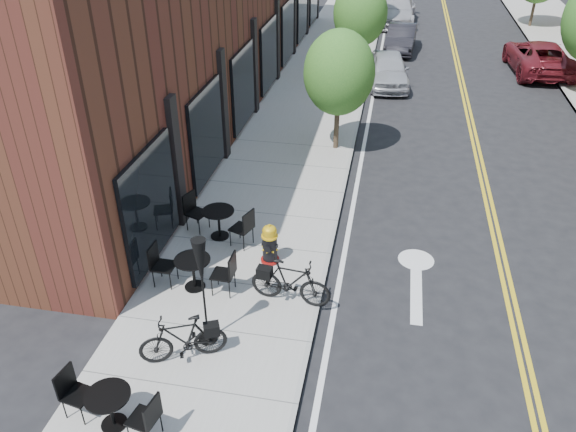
# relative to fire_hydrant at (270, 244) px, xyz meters

# --- Properties ---
(ground) EXTENTS (120.00, 120.00, 0.00)m
(ground) POSITION_rel_fire_hydrant_xyz_m (1.36, -2.44, -0.59)
(ground) COLOR black
(ground) RESTS_ON ground
(sidewalk_near) EXTENTS (4.00, 70.00, 0.12)m
(sidewalk_near) POSITION_rel_fire_hydrant_xyz_m (-0.64, 7.56, -0.53)
(sidewalk_near) COLOR #9E9B93
(sidewalk_near) RESTS_ON ground
(building_near) EXTENTS (5.00, 28.00, 7.00)m
(building_near) POSITION_rel_fire_hydrant_xyz_m (-5.14, 11.56, 2.91)
(building_near) COLOR #4F2919
(building_near) RESTS_ON ground
(tree_near_a) EXTENTS (2.20, 2.20, 3.81)m
(tree_near_a) POSITION_rel_fire_hydrant_xyz_m (0.76, 6.56, 2.01)
(tree_near_a) COLOR #382B1E
(tree_near_a) RESTS_ON sidewalk_near
(tree_near_b) EXTENTS (2.30, 2.30, 3.98)m
(tree_near_b) POSITION_rel_fire_hydrant_xyz_m (0.76, 14.56, 2.12)
(tree_near_b) COLOR #382B1E
(tree_near_b) RESTS_ON sidewalk_near
(fire_hydrant) EXTENTS (0.50, 0.50, 1.00)m
(fire_hydrant) POSITION_rel_fire_hydrant_xyz_m (0.00, 0.00, 0.00)
(fire_hydrant) COLOR maroon
(fire_hydrant) RESTS_ON sidewalk_near
(bicycle_left) EXTENTS (1.66, 1.08, 0.97)m
(bicycle_left) POSITION_rel_fire_hydrant_xyz_m (-0.90, -3.29, 0.01)
(bicycle_left) COLOR black
(bicycle_left) RESTS_ON sidewalk_near
(bicycle_right) EXTENTS (1.76, 0.67, 1.03)m
(bicycle_right) POSITION_rel_fire_hydrant_xyz_m (0.74, -1.33, 0.04)
(bicycle_right) COLOR black
(bicycle_right) RESTS_ON sidewalk_near
(bistro_set_a) EXTENTS (1.74, 0.86, 0.92)m
(bistro_set_a) POSITION_rel_fire_hydrant_xyz_m (-1.55, -4.91, -0.01)
(bistro_set_a) COLOR black
(bistro_set_a) RESTS_ON sidewalk_near
(bistro_set_b) EXTENTS (1.80, 0.80, 0.97)m
(bistro_set_b) POSITION_rel_fire_hydrant_xyz_m (-1.41, -1.25, 0.02)
(bistro_set_b) COLOR black
(bistro_set_b) RESTS_ON sidewalk_near
(bistro_set_c) EXTENTS (1.86, 1.06, 0.98)m
(bistro_set_c) POSITION_rel_fire_hydrant_xyz_m (-1.45, 0.76, 0.02)
(bistro_set_c) COLOR black
(bistro_set_c) RESTS_ON sidewalk_near
(patio_umbrella) EXTENTS (0.38, 0.38, 2.32)m
(patio_umbrella) POSITION_rel_fire_hydrant_xyz_m (-0.64, -2.72, 1.19)
(patio_umbrella) COLOR black
(patio_umbrella) RESTS_ON sidewalk_near
(parked_car_a) EXTENTS (2.05, 4.15, 1.36)m
(parked_car_a) POSITION_rel_fire_hydrant_xyz_m (2.16, 13.60, 0.09)
(parked_car_a) COLOR #AAACB3
(parked_car_a) RESTS_ON ground
(parked_car_b) EXTENTS (1.59, 3.96, 1.28)m
(parked_car_b) POSITION_rel_fire_hydrant_xyz_m (2.60, 19.10, 0.05)
(parked_car_b) COLOR black
(parked_car_b) RESTS_ON ground
(parked_car_c) EXTENTS (2.33, 5.53, 1.59)m
(parked_car_c) POSITION_rel_fire_hydrant_xyz_m (2.18, 25.18, 0.20)
(parked_car_c) COLOR #B2B1B6
(parked_car_c) RESTS_ON ground
(parked_car_far) EXTENTS (2.65, 5.23, 1.42)m
(parked_car_far) POSITION_rel_fire_hydrant_xyz_m (8.76, 16.68, 0.12)
(parked_car_far) COLOR maroon
(parked_car_far) RESTS_ON ground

